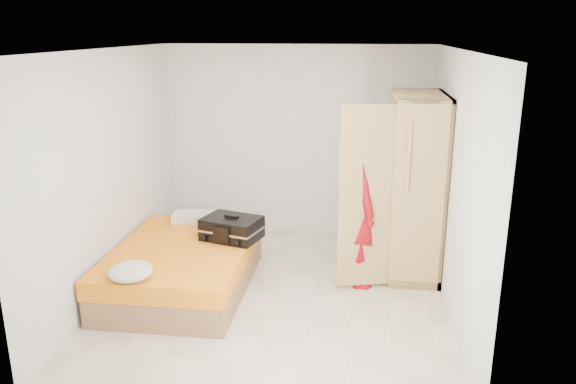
# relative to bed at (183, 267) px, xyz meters

# --- Properties ---
(room) EXTENTS (4.00, 4.02, 2.60)m
(room) POSITION_rel_bed_xyz_m (1.05, -0.01, 1.05)
(room) COLOR beige
(room) RESTS_ON ground
(bed) EXTENTS (1.42, 2.02, 0.50)m
(bed) POSITION_rel_bed_xyz_m (0.00, 0.00, 0.00)
(bed) COLOR #A17249
(bed) RESTS_ON ground
(wardrobe) EXTENTS (1.16, 1.33, 2.10)m
(wardrobe) POSITION_rel_bed_xyz_m (2.50, 0.84, 0.75)
(wardrobe) COLOR tan
(wardrobe) RESTS_ON ground
(person) EXTENTS (0.45, 0.67, 1.79)m
(person) POSITION_rel_bed_xyz_m (1.97, 0.45, 0.64)
(person) COLOR #B80B15
(person) RESTS_ON ground
(suitcase) EXTENTS (0.75, 0.63, 0.28)m
(suitcase) POSITION_rel_bed_xyz_m (0.49, 0.31, 0.37)
(suitcase) COLOR black
(suitcase) RESTS_ON bed
(round_cushion) EXTENTS (0.42, 0.42, 0.16)m
(round_cushion) POSITION_rel_bed_xyz_m (-0.22, -0.87, 0.33)
(round_cushion) COLOR beige
(round_cushion) RESTS_ON bed
(pillow) EXTENTS (0.62, 0.37, 0.11)m
(pillow) POSITION_rel_bed_xyz_m (-0.07, 0.85, 0.30)
(pillow) COLOR beige
(pillow) RESTS_ON bed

